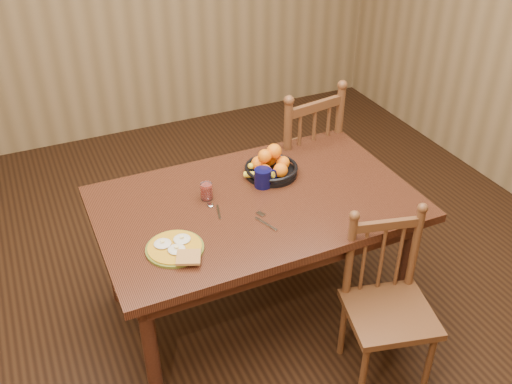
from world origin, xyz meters
name	(u,v)px	position (x,y,z in m)	size (l,w,h in m)	color
room	(256,90)	(0.00, 0.00, 1.35)	(4.52, 5.02, 2.72)	black
dining_table	(256,214)	(0.00, 0.00, 0.67)	(1.60, 1.00, 0.75)	black
chair_far	(296,162)	(0.56, 0.60, 0.51)	(0.55, 0.53, 1.06)	#533018
chair_near	(387,305)	(0.40, -0.64, 0.43)	(0.48, 0.47, 0.88)	#533018
breakfast_plate	(176,248)	(-0.49, -0.21, 0.76)	(0.26, 0.30, 0.04)	#59601E
fork	(264,220)	(-0.04, -0.18, 0.75)	(0.06, 0.18, 0.00)	silver
spoon	(213,207)	(-0.22, 0.03, 0.75)	(0.05, 0.16, 0.01)	silver
coffee_mug	(264,177)	(0.09, 0.11, 0.80)	(0.13, 0.09, 0.10)	black
juice_glass	(207,192)	(-0.22, 0.12, 0.79)	(0.06, 0.06, 0.09)	silver
fruit_bowl	(271,166)	(0.18, 0.19, 0.80)	(0.29, 0.29, 0.17)	black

